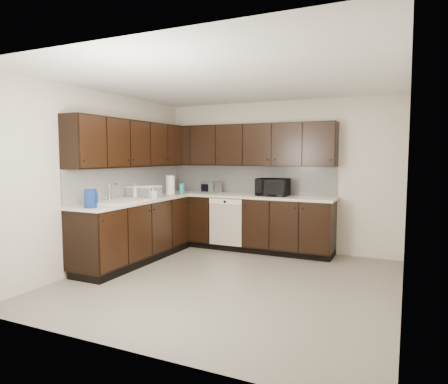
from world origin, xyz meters
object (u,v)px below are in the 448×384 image
object	(u,v)px
toaster_oven	(211,187)
storage_bin	(144,192)
sink	(121,206)
microwave	(273,187)
blue_pitcher	(90,198)

from	to	relation	value
toaster_oven	storage_bin	size ratio (longest dim) A/B	0.70
toaster_oven	storage_bin	xyz separation A→B (m)	(-0.62, -1.10, -0.01)
sink	microwave	size ratio (longest dim) A/B	1.60
microwave	blue_pitcher	world-z (taller)	microwave
sink	storage_bin	world-z (taller)	sink
microwave	toaster_oven	xyz separation A→B (m)	(-1.13, 0.02, -0.04)
sink	storage_bin	distance (m)	0.63
microwave	toaster_oven	size ratio (longest dim) A/B	1.64
microwave	storage_bin	world-z (taller)	microwave
blue_pitcher	storage_bin	bearing A→B (deg)	107.63
sink	blue_pitcher	size ratio (longest dim) A/B	3.47
sink	toaster_oven	size ratio (longest dim) A/B	2.63
microwave	blue_pitcher	size ratio (longest dim) A/B	2.16
microwave	blue_pitcher	bearing A→B (deg)	-127.03
sink	blue_pitcher	xyz separation A→B (m)	(0.08, -0.69, 0.18)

